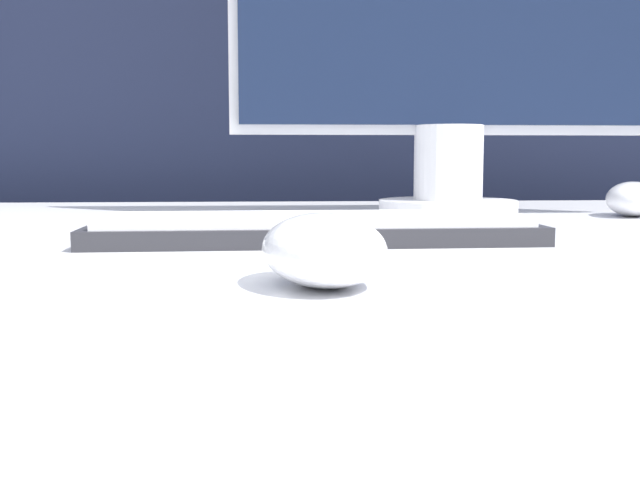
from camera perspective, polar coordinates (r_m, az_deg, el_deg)
partition_panel at (r=1.39m, az=-1.49°, el=2.50°), size 5.00×0.03×1.44m
computer_mouse_near at (r=0.43m, az=0.28°, el=-0.73°), size 0.08×0.11×0.04m
keyboard at (r=0.66m, az=-0.48°, el=0.88°), size 0.39×0.13×0.02m
monitor at (r=0.98m, az=9.94°, el=16.52°), size 0.55×0.17×0.47m
computer_mouse_far at (r=1.02m, az=22.74°, el=2.90°), size 0.10×0.12×0.04m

